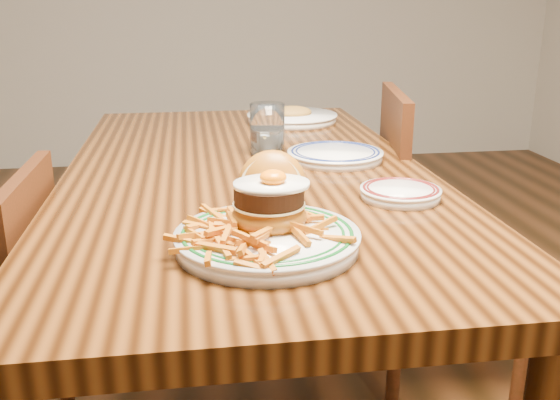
{
  "coord_description": "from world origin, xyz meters",
  "views": [
    {
      "loc": [
        -0.13,
        -1.44,
        1.14
      ],
      "look_at": [
        0.01,
        -0.47,
        0.82
      ],
      "focal_mm": 40.0,
      "sensor_mm": 36.0,
      "label": 1
    }
  ],
  "objects": [
    {
      "name": "main_plate",
      "position": [
        -0.01,
        -0.49,
        0.79
      ],
      "size": [
        0.3,
        0.32,
        0.15
      ],
      "rotation": [
        0.0,
        0.0,
        -0.21
      ],
      "color": "white",
      "rests_on": "table"
    },
    {
      "name": "far_plate",
      "position": [
        0.2,
        0.55,
        0.77
      ],
      "size": [
        0.29,
        0.29,
        0.05
      ],
      "rotation": [
        0.0,
        0.0,
        0.18
      ],
      "color": "white",
      "rests_on": "table"
    },
    {
      "name": "water_glass",
      "position": [
        0.07,
        0.12,
        0.81
      ],
      "size": [
        0.09,
        0.09,
        0.13
      ],
      "color": "white",
      "rests_on": "table"
    },
    {
      "name": "table",
      "position": [
        0.0,
        0.0,
        0.66
      ],
      "size": [
        0.85,
        1.6,
        0.75
      ],
      "color": "black",
      "rests_on": "floor"
    },
    {
      "name": "rear_plate",
      "position": [
        0.23,
        0.04,
        0.76
      ],
      "size": [
        0.24,
        0.24,
        0.03
      ],
      "rotation": [
        0.0,
        0.0,
        -0.11
      ],
      "color": "white",
      "rests_on": "table"
    },
    {
      "name": "chair_right",
      "position": [
        0.56,
        0.2,
        0.48
      ],
      "size": [
        0.48,
        0.48,
        0.89
      ],
      "rotation": [
        0.0,
        0.0,
        2.96
      ],
      "color": "#411B0D",
      "rests_on": "floor"
    },
    {
      "name": "side_plate",
      "position": [
        0.28,
        -0.29,
        0.76
      ],
      "size": [
        0.16,
        0.16,
        0.02
      ],
      "rotation": [
        0.0,
        0.0,
        0.16
      ],
      "color": "white",
      "rests_on": "table"
    }
  ]
}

